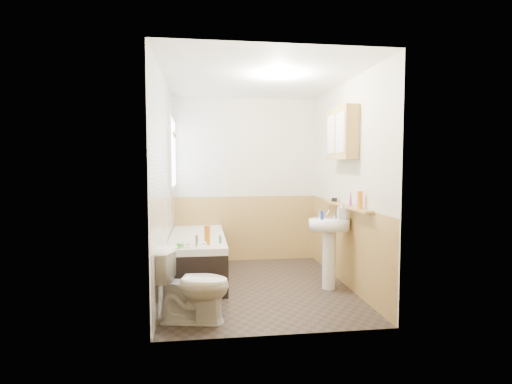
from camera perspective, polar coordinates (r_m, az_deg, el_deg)
The scene contains 26 objects.
floor at distance 5.01m, azimuth 0.24°, elevation -13.37°, with size 2.80×2.80×0.00m, color black.
ceiling at distance 4.89m, azimuth 0.24°, elevation 15.88°, with size 2.80×2.80×0.00m, color white.
wall_back at distance 6.18m, azimuth -1.56°, elevation 1.70°, with size 2.20×0.02×2.50m, color beige.
wall_front at distance 3.40m, azimuth 3.51°, elevation -0.07°, with size 2.20×0.02×2.50m, color beige.
wall_left at distance 4.76m, azimuth -13.11°, elevation 0.96°, with size 0.02×2.80×2.50m, color beige.
wall_right at distance 5.06m, azimuth 12.79°, elevation 1.13°, with size 0.02×2.80×2.50m, color beige.
wainscot_right at distance 5.14m, azimuth 12.44°, elevation -7.25°, with size 0.01×2.80×1.00m, color #B18B48.
wainscot_front at distance 3.55m, azimuth 3.39°, elevation -12.22°, with size 2.20×0.01×1.00m, color #B18B48.
wainscot_back at distance 6.24m, azimuth -1.52°, elevation -5.21°, with size 2.20×0.01×1.00m, color #B18B48.
tile_cladding_left at distance 4.76m, azimuth -12.85°, elevation 0.96°, with size 0.01×2.80×2.50m, color white.
tile_return_back at distance 6.13m, azimuth -8.34°, elevation 6.32°, with size 0.75×0.01×1.50m, color white.
window at distance 5.70m, azimuth -11.79°, elevation 5.46°, with size 0.03×0.79×0.99m.
bathtub at distance 5.36m, azimuth -8.35°, elevation -8.99°, with size 0.70×1.77×0.71m.
shower_riser at distance 5.15m, azimuth -11.94°, elevation 4.71°, with size 0.10×0.08×1.20m.
toilet at distance 3.92m, azimuth -9.07°, elevation -13.00°, with size 0.40×0.71×0.70m, color white.
sink at distance 4.88m, azimuth 10.42°, elevation -6.61°, with size 0.49×0.40×0.95m.
pine_shelf at distance 4.91m, azimuth 12.60°, elevation -1.92°, with size 0.10×1.44×0.03m, color #B18B48.
medicine_cabinet at distance 4.95m, azimuth 12.20°, elevation 8.13°, with size 0.17×0.69×0.62m.
foam_can at distance 4.48m, azimuth 14.64°, elevation -1.08°, with size 0.06×0.06×0.19m, color orange.
green_bottle at distance 4.74m, azimuth 13.37°, elevation -0.76°, with size 0.04×0.04×0.20m, color purple.
black_jar at distance 5.28m, azimuth 11.13°, elevation -1.07°, with size 0.07×0.07×0.05m, color black.
soap_bottle at distance 4.83m, azimuth 12.16°, elevation -3.26°, with size 0.09×0.21×0.10m, color silver.
clear_bottle at distance 4.74m, azimuth 9.40°, elevation -3.31°, with size 0.04×0.04×0.10m, color #19339E.
blue_gel at distance 4.66m, azimuth -6.97°, elevation -6.14°, with size 0.06×0.04×0.22m, color orange.
cream_jar at distance 4.54m, azimuth -10.76°, elevation -7.52°, with size 0.09×0.09×0.05m, color #59C647.
orange_bottle at distance 4.73m, azimuth -5.15°, elevation -6.76°, with size 0.03×0.03×0.09m, color #388447.
Camera 1 is at (-0.66, -4.73, 1.48)m, focal length 28.00 mm.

